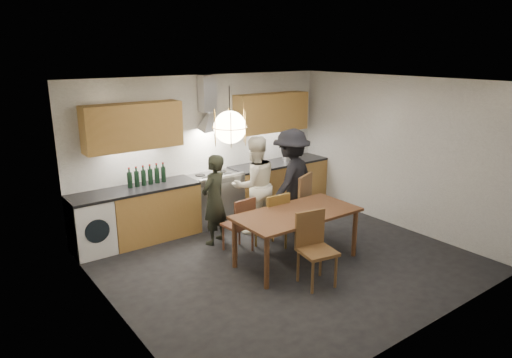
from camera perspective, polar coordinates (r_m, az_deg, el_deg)
ground at (r=6.90m, az=3.59°, el=-10.05°), size 5.00×5.00×0.00m
room_shell at (r=6.34m, az=3.86°, el=3.96°), size 5.02×4.52×2.61m
counter_run at (r=8.21m, az=-5.00°, el=-2.36°), size 5.00×0.62×0.90m
range_stove at (r=8.20m, az=-5.12°, el=-2.46°), size 0.90×0.60×0.92m
wall_fixtures at (r=7.97m, az=-5.83°, el=7.58°), size 4.30×0.54×1.10m
pendant_lamp at (r=5.60m, az=-3.28°, el=6.47°), size 0.43×0.43×0.70m
dining_table at (r=6.60m, az=5.12°, el=-4.88°), size 1.83×0.92×0.77m
chair_back_left at (r=6.94m, az=-1.88°, el=-5.34°), size 0.43×0.43×0.88m
chair_back_mid at (r=7.03m, az=2.29°, el=-4.85°), size 0.43×0.43×0.92m
chair_back_right at (r=7.59m, az=5.30°, el=-2.66°), size 0.63×0.63×1.06m
chair_front at (r=6.11m, az=7.24°, el=-7.94°), size 0.51×0.51×0.98m
person_left at (r=7.24m, az=-5.24°, el=-2.58°), size 0.63×0.54×1.46m
person_mid at (r=7.61m, az=-0.18°, el=-0.79°), size 0.89×0.73×1.66m
person_right at (r=7.74m, az=4.42°, el=-0.18°), size 1.30×1.05×1.76m
mixing_bowl at (r=8.52m, az=0.67°, el=1.76°), size 0.32×0.32×0.07m
stock_pot at (r=9.06m, az=3.92°, el=2.81°), size 0.21×0.21×0.14m
wine_bottles at (r=7.56m, az=-13.49°, el=0.49°), size 0.66×0.08×0.33m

